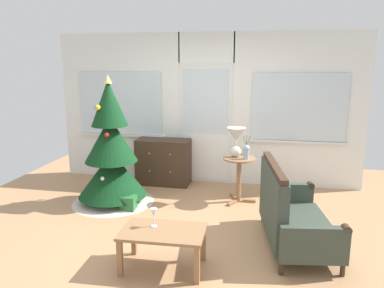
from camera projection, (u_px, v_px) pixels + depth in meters
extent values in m
plane|color=#AD7F56|center=(180.00, 232.00, 4.64)|extent=(6.76, 6.76, 0.00)
cube|color=white|center=(122.00, 107.00, 6.65)|extent=(2.15, 0.08, 2.55)
cube|color=white|center=(298.00, 111.00, 6.09)|extent=(2.15, 0.08, 2.55)
cube|color=white|center=(207.00, 47.00, 6.15)|extent=(0.94, 0.08, 0.50)
cube|color=silver|center=(206.00, 124.00, 6.38)|extent=(0.90, 0.05, 2.05)
cube|color=white|center=(205.00, 157.00, 6.49)|extent=(0.78, 0.02, 0.80)
cube|color=silver|center=(206.00, 102.00, 6.28)|extent=(0.78, 0.01, 1.10)
cube|color=silver|center=(120.00, 103.00, 6.58)|extent=(1.50, 0.01, 1.10)
cube|color=silver|center=(299.00, 107.00, 6.02)|extent=(1.50, 0.01, 1.10)
cube|color=silver|center=(121.00, 135.00, 6.69)|extent=(1.59, 0.06, 0.03)
cube|color=silver|center=(297.00, 142.00, 6.13)|extent=(1.59, 0.06, 0.03)
cylinder|color=#4C331E|center=(113.00, 196.00, 5.61)|extent=(0.10, 0.10, 0.19)
cone|color=beige|center=(113.00, 199.00, 5.62)|extent=(1.22, 1.22, 0.10)
cone|color=#0F3819|center=(112.00, 174.00, 5.54)|extent=(1.01, 1.01, 0.66)
cone|color=#0F3819|center=(111.00, 139.00, 5.42)|extent=(0.77, 0.77, 0.66)
cone|color=#0F3819|center=(109.00, 103.00, 5.31)|extent=(0.52, 0.52, 0.66)
cone|color=#E0BC4C|center=(108.00, 79.00, 5.24)|extent=(0.12, 0.12, 0.12)
sphere|color=red|center=(107.00, 135.00, 5.15)|extent=(0.06, 0.06, 0.06)
sphere|color=gold|center=(98.00, 107.00, 5.17)|extent=(0.08, 0.08, 0.08)
sphere|color=silver|center=(102.00, 179.00, 5.18)|extent=(0.06, 0.06, 0.06)
sphere|color=#264CB2|center=(97.00, 108.00, 5.37)|extent=(0.08, 0.08, 0.08)
sphere|color=red|center=(100.00, 120.00, 5.52)|extent=(0.07, 0.07, 0.07)
sphere|color=gold|center=(112.00, 171.00, 5.95)|extent=(0.07, 0.07, 0.07)
sphere|color=silver|center=(101.00, 142.00, 5.67)|extent=(0.07, 0.07, 0.07)
sphere|color=#264CB2|center=(101.00, 118.00, 5.53)|extent=(0.06, 0.06, 0.06)
cube|color=#3D281C|center=(164.00, 162.00, 6.40)|extent=(0.91, 0.43, 0.78)
sphere|color=tan|center=(149.00, 154.00, 6.18)|extent=(0.03, 0.03, 0.03)
sphere|color=tan|center=(170.00, 155.00, 6.11)|extent=(0.03, 0.03, 0.03)
sphere|color=tan|center=(150.00, 171.00, 6.24)|extent=(0.03, 0.03, 0.03)
sphere|color=tan|center=(170.00, 172.00, 6.17)|extent=(0.03, 0.03, 0.03)
cylinder|color=#3D281C|center=(343.00, 269.00, 3.66)|extent=(0.05, 0.05, 0.14)
cylinder|color=#3D281C|center=(309.00, 217.00, 4.90)|extent=(0.05, 0.05, 0.14)
cylinder|color=#3D281C|center=(281.00, 268.00, 3.69)|extent=(0.05, 0.05, 0.14)
cylinder|color=#3D281C|center=(263.00, 216.00, 4.93)|extent=(0.05, 0.05, 0.14)
cube|color=#384238|center=(298.00, 228.00, 4.26)|extent=(0.88, 1.30, 0.14)
cube|color=#384238|center=(273.00, 196.00, 4.20)|extent=(0.29, 1.22, 0.62)
cube|color=#3D281C|center=(274.00, 167.00, 4.12)|extent=(0.25, 1.19, 0.06)
cube|color=#384238|center=(314.00, 245.00, 3.60)|extent=(0.67, 0.18, 0.38)
cylinder|color=#3D281C|center=(346.00, 230.00, 3.55)|extent=(0.10, 0.10, 0.09)
cube|color=#384238|center=(287.00, 197.00, 4.88)|extent=(0.67, 0.18, 0.38)
cylinder|color=#3D281C|center=(310.00, 185.00, 4.82)|extent=(0.10, 0.10, 0.09)
cylinder|color=#8E6642|center=(239.00, 159.00, 5.50)|extent=(0.48, 0.48, 0.02)
cylinder|color=#8E6642|center=(239.00, 181.00, 5.58)|extent=(0.07, 0.07, 0.66)
cube|color=#8E6642|center=(249.00, 201.00, 5.61)|extent=(0.20, 0.05, 0.04)
cube|color=#8E6642|center=(234.00, 197.00, 5.79)|extent=(0.14, 0.20, 0.04)
cube|color=#8E6642|center=(232.00, 203.00, 5.52)|extent=(0.14, 0.20, 0.04)
sphere|color=silver|center=(236.00, 152.00, 5.53)|extent=(0.16, 0.16, 0.16)
cylinder|color=silver|center=(236.00, 143.00, 5.50)|extent=(0.02, 0.02, 0.06)
cone|color=silver|center=(236.00, 134.00, 5.48)|extent=(0.28, 0.28, 0.20)
cylinder|color=#99ADBC|center=(246.00, 154.00, 5.41)|extent=(0.09, 0.09, 0.16)
sphere|color=#99ADBC|center=(246.00, 148.00, 5.39)|extent=(0.10, 0.10, 0.10)
cylinder|color=#4C7042|center=(245.00, 142.00, 5.37)|extent=(0.07, 0.01, 0.17)
cylinder|color=#4C7042|center=(247.00, 142.00, 5.37)|extent=(0.01, 0.01, 0.18)
cylinder|color=#4C7042|center=(248.00, 142.00, 5.36)|extent=(0.07, 0.01, 0.17)
cube|color=#8E6642|center=(163.00, 232.00, 3.74)|extent=(0.85, 0.54, 0.03)
cube|color=#8E6642|center=(120.00, 258.00, 3.63)|extent=(0.05, 0.05, 0.38)
cube|color=#8E6642|center=(197.00, 265.00, 3.51)|extent=(0.05, 0.05, 0.38)
cube|color=#8E6642|center=(134.00, 238.00, 4.06)|extent=(0.05, 0.05, 0.38)
cube|color=#8E6642|center=(203.00, 243.00, 3.94)|extent=(0.05, 0.05, 0.38)
cylinder|color=silver|center=(154.00, 226.00, 3.82)|extent=(0.06, 0.06, 0.01)
cylinder|color=silver|center=(154.00, 221.00, 3.81)|extent=(0.01, 0.01, 0.10)
cone|color=silver|center=(154.00, 213.00, 3.79)|extent=(0.08, 0.08, 0.09)
cube|color=#266633|center=(128.00, 203.00, 5.29)|extent=(0.21, 0.19, 0.21)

